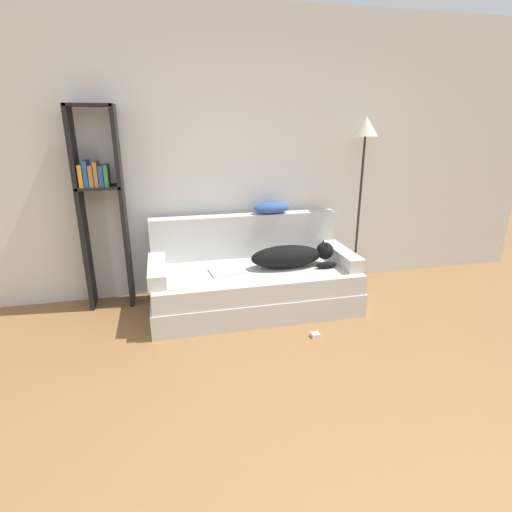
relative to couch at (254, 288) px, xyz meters
The scene contains 11 objects.
wall_back 1.30m from the couch, 107.89° to the left, with size 7.04×0.06×2.70m.
couch is the anchor object (origin of this frame).
couch_backrest 0.56m from the couch, 90.00° to the left, with size 1.84×0.15×0.42m.
couch_arm_left 0.90m from the couch, behind, with size 0.15×0.71×0.12m.
couch_arm_right 0.90m from the couch, ahead, with size 0.15×0.71×0.12m.
dog 0.47m from the couch, ahead, with size 0.79×0.27×0.23m.
laptop 0.33m from the couch, behind, with size 0.34×0.26×0.02m.
throw_pillow 0.82m from the couch, 53.94° to the left, with size 0.36×0.19×0.11m.
bookshelf 1.60m from the couch, 163.52° to the left, with size 0.40×0.26×1.82m.
floor_lamp 1.72m from the couch, 14.79° to the left, with size 0.25×0.25×1.73m.
power_adapter 0.78m from the couch, 61.46° to the right, with size 0.06×0.06×0.03m.
Camera 1 is at (-0.60, -1.14, 1.68)m, focal length 28.00 mm.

